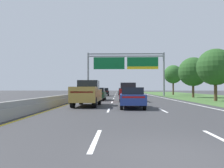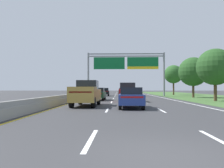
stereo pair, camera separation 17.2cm
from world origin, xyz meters
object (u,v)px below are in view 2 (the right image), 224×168
overhead_sign_gantry (126,65)px  car_blue_centre_lane_sedan (131,97)px  car_black_left_lane_sedan (104,92)px  roadside_tree_far (173,74)px  roadside_tree_near (215,67)px  car_red_centre_lane_suv (127,92)px  roadside_tree_mid (193,72)px  car_grey_centre_lane_sedan (123,91)px  car_darkgreen_left_lane_sedan (98,94)px  pickup_truck_gold (86,93)px

overhead_sign_gantry → car_blue_centre_lane_sedan: 27.35m
car_black_left_lane_sedan → roadside_tree_far: size_ratio=0.65×
car_blue_centre_lane_sedan → roadside_tree_near: 14.41m
roadside_tree_near → roadside_tree_far: roadside_tree_far is taller
car_black_left_lane_sedan → car_red_centre_lane_suv: 19.51m
roadside_tree_mid → car_black_left_lane_sedan: bearing=152.3°
car_grey_centre_lane_sedan → roadside_tree_near: (10.43, -23.97, 3.17)m
car_grey_centre_lane_sedan → car_black_left_lane_sedan: bearing=149.2°
car_grey_centre_lane_sedan → car_darkgreen_left_lane_sedan: (-3.51, -22.22, 0.00)m
overhead_sign_gantry → car_blue_centre_lane_sedan: (-0.42, -26.85, -5.20)m
car_black_left_lane_sedan → car_red_centre_lane_suv: size_ratio=0.94×
overhead_sign_gantry → roadside_tree_near: 20.04m
pickup_truck_gold → car_red_centre_lane_suv: size_ratio=1.16×
roadside_tree_mid → pickup_truck_gold: bearing=-129.5°
roadside_tree_near → car_black_left_lane_sedan: bearing=127.9°
car_blue_centre_lane_sedan → roadside_tree_near: bearing=-46.0°
car_grey_centre_lane_sedan → roadside_tree_far: roadside_tree_far is taller
pickup_truck_gold → roadside_tree_far: (15.16, 32.98, 3.61)m
car_darkgreen_left_lane_sedan → overhead_sign_gantry: bearing=-13.9°
car_grey_centre_lane_sedan → roadside_tree_near: roadside_tree_near is taller
car_blue_centre_lane_sedan → roadside_tree_mid: roadside_tree_mid is taller
car_grey_centre_lane_sedan → car_red_centre_lane_suv: 24.98m
car_black_left_lane_sedan → car_blue_centre_lane_sedan: size_ratio=1.00×
car_blue_centre_lane_sedan → car_darkgreen_left_lane_sedan: (-3.62, 11.29, 0.00)m
car_grey_centre_lane_sedan → roadside_tree_far: 12.27m
car_darkgreen_left_lane_sedan → car_red_centre_lane_suv: bearing=-126.6°
overhead_sign_gantry → roadside_tree_near: overhead_sign_gantry is taller
overhead_sign_gantry → car_darkgreen_left_lane_sedan: 16.89m
car_black_left_lane_sedan → car_darkgreen_left_lane_sedan: 16.37m
car_darkgreen_left_lane_sedan → roadside_tree_far: 28.29m
car_darkgreen_left_lane_sedan → roadside_tree_near: 14.40m
car_blue_centre_lane_sedan → car_grey_centre_lane_sedan: bearing=1.4°
car_black_left_lane_sedan → roadside_tree_far: roadside_tree_far is taller
pickup_truck_gold → car_blue_centre_lane_sedan: 4.19m
roadside_tree_near → roadside_tree_mid: (0.75, 10.31, 0.19)m
car_blue_centre_lane_sedan → roadside_tree_far: 36.95m
overhead_sign_gantry → car_black_left_lane_sedan: size_ratio=3.40×
roadside_tree_near → roadside_tree_mid: bearing=85.8°
car_red_centre_lane_suv → roadside_tree_far: 28.98m
car_red_centre_lane_suv → car_black_left_lane_sedan: bearing=11.4°
roadside_tree_mid → roadside_tree_far: roadside_tree_far is taller
overhead_sign_gantry → car_grey_centre_lane_sedan: (-0.52, 6.67, -5.20)m
car_blue_centre_lane_sedan → car_darkgreen_left_lane_sedan: size_ratio=1.00×
car_red_centre_lane_suv → roadside_tree_near: roadside_tree_near is taller
car_red_centre_lane_suv → roadside_tree_near: size_ratio=0.77×
car_blue_centre_lane_sedan → pickup_truck_gold: bearing=63.6°
roadside_tree_mid → roadside_tree_far: (0.39, 15.06, 0.50)m
overhead_sign_gantry → car_black_left_lane_sedan: 6.74m
car_red_centre_lane_suv → roadside_tree_near: 10.76m
car_red_centre_lane_suv → roadside_tree_far: bearing=-23.3°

